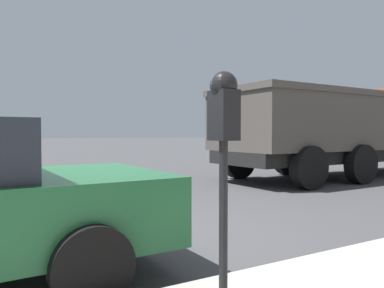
# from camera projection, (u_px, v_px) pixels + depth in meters

# --- Properties ---
(ground_plane) EXTENTS (220.00, 220.00, 0.00)m
(ground_plane) POSITION_uv_depth(u_px,v_px,m) (69.00, 240.00, 4.63)
(ground_plane) COLOR #424244
(parking_meter) EXTENTS (0.21, 0.19, 1.59)m
(parking_meter) POSITION_uv_depth(u_px,v_px,m) (223.00, 127.00, 2.53)
(parking_meter) COLOR black
(parking_meter) RESTS_ON sidewalk
(dump_truck) EXTENTS (3.12, 8.05, 2.75)m
(dump_truck) POSITION_uv_depth(u_px,v_px,m) (338.00, 127.00, 11.36)
(dump_truck) COLOR black
(dump_truck) RESTS_ON ground_plane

